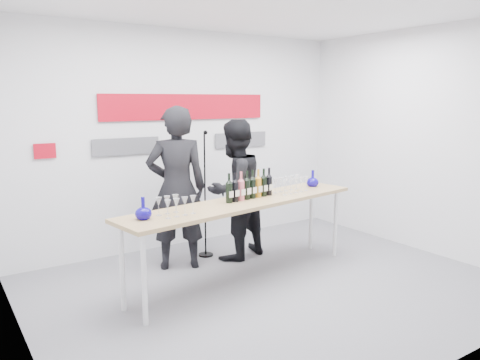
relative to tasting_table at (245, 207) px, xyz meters
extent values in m
plane|color=slate|center=(0.13, -0.35, -0.86)|extent=(5.00, 5.00, 0.00)
cube|color=silver|center=(0.13, 1.65, 0.64)|extent=(5.00, 0.04, 3.00)
cube|color=#AF0718|center=(0.13, 1.62, 1.09)|extent=(2.50, 0.02, 0.35)
cube|color=#59595E|center=(-0.77, 1.62, 0.59)|extent=(0.90, 0.02, 0.22)
cube|color=#59595E|center=(1.03, 1.62, 0.59)|extent=(0.90, 0.02, 0.22)
cube|color=#AF0718|center=(-1.77, 1.62, 0.59)|extent=(0.25, 0.02, 0.18)
cube|color=tan|center=(0.00, 0.00, 0.05)|extent=(3.14, 1.07, 0.04)
cylinder|color=silver|center=(-1.39, -0.42, -0.41)|extent=(0.05, 0.05, 0.88)
cylinder|color=silver|center=(1.45, 0.01, -0.41)|extent=(0.05, 0.05, 0.88)
cylinder|color=silver|center=(-1.45, -0.01, -0.41)|extent=(0.05, 0.05, 0.88)
cylinder|color=silver|center=(1.39, 0.42, -0.41)|extent=(0.05, 0.05, 0.88)
imported|color=black|center=(-0.46, 0.79, 0.14)|extent=(0.85, 0.71, 1.98)
imported|color=black|center=(0.32, 0.71, 0.05)|extent=(1.02, 0.89, 1.81)
cylinder|color=black|center=(0.03, 0.97, -0.84)|extent=(0.19, 0.19, 0.02)
cylinder|color=black|center=(0.03, 0.97, -0.05)|extent=(0.02, 0.02, 1.62)
sphere|color=black|center=(0.03, 0.94, 0.78)|extent=(0.05, 0.05, 0.05)
camera|label=1|loc=(-2.90, -4.25, 1.20)|focal=35.00mm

